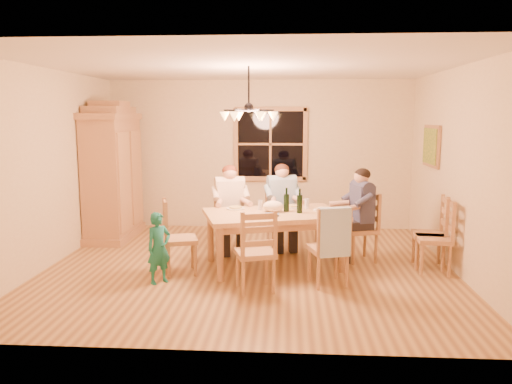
# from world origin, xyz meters

# --- Properties ---
(floor) EXTENTS (5.50, 5.50, 0.00)m
(floor) POSITION_xyz_m (0.00, 0.00, 0.00)
(floor) COLOR brown
(floor) RESTS_ON ground
(ceiling) EXTENTS (5.50, 5.00, 0.02)m
(ceiling) POSITION_xyz_m (0.00, 0.00, 2.70)
(ceiling) COLOR white
(ceiling) RESTS_ON wall_back
(wall_back) EXTENTS (5.50, 0.02, 2.70)m
(wall_back) POSITION_xyz_m (0.00, 2.50, 1.35)
(wall_back) COLOR beige
(wall_back) RESTS_ON floor
(wall_left) EXTENTS (0.02, 5.00, 2.70)m
(wall_left) POSITION_xyz_m (-2.75, 0.00, 1.35)
(wall_left) COLOR beige
(wall_left) RESTS_ON floor
(wall_right) EXTENTS (0.02, 5.00, 2.70)m
(wall_right) POSITION_xyz_m (2.75, 0.00, 1.35)
(wall_right) COLOR beige
(wall_right) RESTS_ON floor
(window) EXTENTS (1.30, 0.06, 1.30)m
(window) POSITION_xyz_m (0.20, 2.47, 1.55)
(window) COLOR black
(window) RESTS_ON wall_back
(painting) EXTENTS (0.06, 0.78, 0.64)m
(painting) POSITION_xyz_m (2.71, 1.20, 1.60)
(painting) COLOR #A57047
(painting) RESTS_ON wall_right
(chandelier) EXTENTS (0.77, 0.68, 0.71)m
(chandelier) POSITION_xyz_m (-0.00, 0.00, 2.08)
(chandelier) COLOR black
(chandelier) RESTS_ON ceiling
(armoire) EXTENTS (0.66, 1.40, 2.30)m
(armoire) POSITION_xyz_m (-2.42, 1.56, 1.06)
(armoire) COLOR #A57047
(armoire) RESTS_ON floor
(dining_table) EXTENTS (2.07, 1.59, 0.76)m
(dining_table) POSITION_xyz_m (0.34, 0.04, 0.66)
(dining_table) COLOR #AD7E4C
(dining_table) RESTS_ON floor
(chair_far_left) EXTENTS (0.54, 0.53, 0.99)m
(chair_far_left) POSITION_xyz_m (-0.35, 0.74, 0.30)
(chair_far_left) COLOR #A9744A
(chair_far_left) RESTS_ON floor
(chair_far_right) EXTENTS (0.54, 0.53, 0.99)m
(chair_far_right) POSITION_xyz_m (0.43, 0.97, 0.30)
(chair_far_right) COLOR #A9744A
(chair_far_right) RESTS_ON floor
(chair_near_left) EXTENTS (0.54, 0.53, 0.99)m
(chair_near_left) POSITION_xyz_m (0.15, -0.92, 0.30)
(chair_near_left) COLOR #A9744A
(chair_near_left) RESTS_ON floor
(chair_near_right) EXTENTS (0.54, 0.53, 0.99)m
(chair_near_right) POSITION_xyz_m (1.02, -0.66, 0.30)
(chair_near_right) COLOR #A9744A
(chair_near_right) RESTS_ON floor
(chair_end_left) EXTENTS (0.53, 0.54, 0.99)m
(chair_end_left) POSITION_xyz_m (-0.88, -0.32, 0.30)
(chair_end_left) COLOR #A9744A
(chair_end_left) RESTS_ON floor
(chair_end_right) EXTENTS (0.53, 0.54, 0.99)m
(chair_end_right) POSITION_xyz_m (1.55, 0.40, 0.30)
(chair_end_right) COLOR #A9744A
(chair_end_right) RESTS_ON floor
(adult_woman) EXTENTS (0.48, 0.51, 0.87)m
(adult_woman) POSITION_xyz_m (-0.35, 0.74, 0.84)
(adult_woman) COLOR beige
(adult_woman) RESTS_ON floor
(adult_plaid_man) EXTENTS (0.48, 0.51, 0.87)m
(adult_plaid_man) POSITION_xyz_m (0.43, 0.97, 0.84)
(adult_plaid_man) COLOR teal
(adult_plaid_man) RESTS_ON floor
(adult_slate_man) EXTENTS (0.51, 0.48, 0.87)m
(adult_slate_man) POSITION_xyz_m (1.55, 0.40, 0.84)
(adult_slate_man) COLOR #393D5C
(adult_slate_man) RESTS_ON floor
(towel) EXTENTS (0.39, 0.20, 0.58)m
(towel) POSITION_xyz_m (1.08, -0.84, 0.70)
(towel) COLOR #A2C2DC
(towel) RESTS_ON chair_near_right
(wine_bottle_a) EXTENTS (0.08, 0.08, 0.33)m
(wine_bottle_a) POSITION_xyz_m (0.51, 0.11, 0.93)
(wine_bottle_a) COLOR black
(wine_bottle_a) RESTS_ON dining_table
(wine_bottle_b) EXTENTS (0.08, 0.08, 0.33)m
(wine_bottle_b) POSITION_xyz_m (0.68, 0.02, 0.93)
(wine_bottle_b) COLOR black
(wine_bottle_b) RESTS_ON dining_table
(plate_woman) EXTENTS (0.26, 0.26, 0.02)m
(plate_woman) POSITION_xyz_m (-0.21, 0.24, 0.77)
(plate_woman) COLOR white
(plate_woman) RESTS_ON dining_table
(plate_plaid) EXTENTS (0.26, 0.26, 0.02)m
(plate_plaid) POSITION_xyz_m (0.57, 0.41, 0.77)
(plate_plaid) COLOR white
(plate_plaid) RESTS_ON dining_table
(plate_slate) EXTENTS (0.26, 0.26, 0.02)m
(plate_slate) POSITION_xyz_m (1.01, 0.21, 0.77)
(plate_slate) COLOR white
(plate_slate) RESTS_ON dining_table
(wine_glass_a) EXTENTS (0.06, 0.06, 0.14)m
(wine_glass_a) POSITION_xyz_m (0.14, 0.20, 0.83)
(wine_glass_a) COLOR silver
(wine_glass_a) RESTS_ON dining_table
(wine_glass_b) EXTENTS (0.06, 0.06, 0.14)m
(wine_glass_b) POSITION_xyz_m (0.79, 0.36, 0.83)
(wine_glass_b) COLOR silver
(wine_glass_b) RESTS_ON dining_table
(cap) EXTENTS (0.20, 0.20, 0.11)m
(cap) POSITION_xyz_m (1.00, -0.06, 0.82)
(cap) COLOR #CBB387
(cap) RESTS_ON dining_table
(napkin) EXTENTS (0.21, 0.19, 0.03)m
(napkin) POSITION_xyz_m (0.32, -0.20, 0.78)
(napkin) COLOR slate
(napkin) RESTS_ON dining_table
(cloth_bundle) EXTENTS (0.28, 0.22, 0.15)m
(cloth_bundle) POSITION_xyz_m (0.32, 0.07, 0.84)
(cloth_bundle) COLOR beige
(cloth_bundle) RESTS_ON dining_table
(child) EXTENTS (0.38, 0.38, 0.89)m
(child) POSITION_xyz_m (-1.06, -0.73, 0.45)
(child) COLOR #197467
(child) RESTS_ON floor
(chair_spare_front) EXTENTS (0.46, 0.48, 0.99)m
(chair_spare_front) POSITION_xyz_m (2.45, -0.09, 0.30)
(chair_spare_front) COLOR #A9744A
(chair_spare_front) RESTS_ON floor
(chair_spare_back) EXTENTS (0.47, 0.49, 0.99)m
(chair_spare_back) POSITION_xyz_m (2.45, 0.16, 0.30)
(chair_spare_back) COLOR #A9744A
(chair_spare_back) RESTS_ON floor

